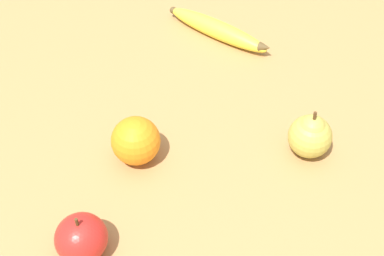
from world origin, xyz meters
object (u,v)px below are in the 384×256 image
object	(u,v)px
apple	(81,238)
orange	(136,141)
banana	(218,30)
pear	(310,135)

from	to	relation	value
apple	orange	bearing A→B (deg)	-126.31
banana	pear	world-z (taller)	pear
banana	apple	size ratio (longest dim) A/B	2.61
pear	orange	bearing A→B (deg)	-13.61
orange	apple	distance (m)	0.17
orange	apple	world-z (taller)	same
apple	banana	bearing A→B (deg)	-128.98
banana	orange	world-z (taller)	orange
orange	pear	world-z (taller)	pear
banana	pear	size ratio (longest dim) A/B	2.32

